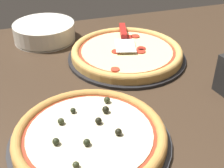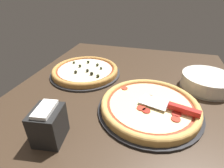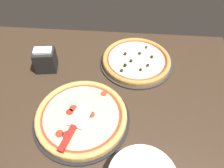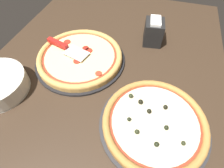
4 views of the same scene
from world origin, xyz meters
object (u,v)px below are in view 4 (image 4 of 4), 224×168
pizza_front (80,56)px  pizza_back (155,122)px  serving_spatula (62,46)px  napkin_holder (153,32)px

pizza_front → pizza_back: (23.21, 37.96, -0.17)cm
pizza_front → serving_spatula: (-2.09, -9.45, 2.47)cm
pizza_front → serving_spatula: size_ratio=1.73×
napkin_holder → pizza_back: bearing=9.6°
pizza_front → napkin_holder: size_ratio=3.05×
pizza_front → napkin_holder: (-23.65, 30.06, 3.47)cm
napkin_holder → pizza_front: bearing=-51.8°
pizza_front → serving_spatula: serving_spatula is taller
pizza_front → napkin_holder: bearing=128.2°
pizza_back → serving_spatula: 53.80cm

